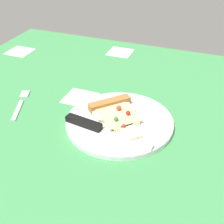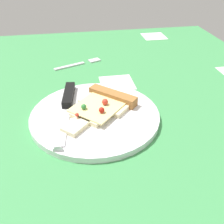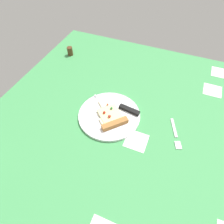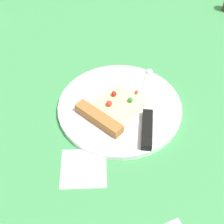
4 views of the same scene
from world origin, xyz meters
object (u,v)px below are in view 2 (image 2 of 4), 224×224
Objects in this scene: plate at (95,116)px; knife at (67,106)px; pizza_slice at (102,105)px; fork at (81,63)px.

knife is at bearing 61.19° from plate.
knife is at bearing 32.97° from pizza_slice.
plate reaches higher than fork.
plate is at bearing -20.28° from fork.
pizza_slice is at bearing 177.65° from knife.
pizza_slice reaches higher than fork.
plate is 1.17× the size of knife.
fork is (26.99, -5.03, -1.51)cm from knife.
pizza_slice is at bearing -43.53° from plate.
pizza_slice is 1.21× the size of fork.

